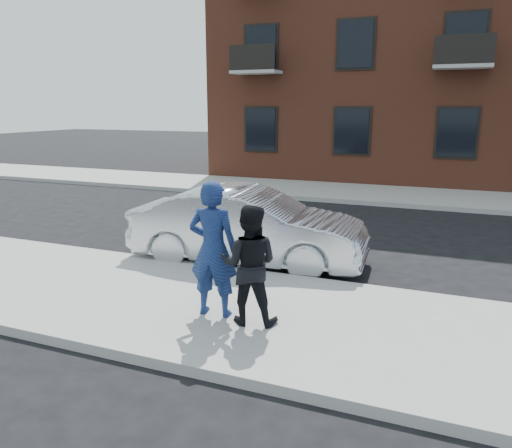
% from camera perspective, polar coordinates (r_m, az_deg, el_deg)
% --- Properties ---
extents(ground, '(100.00, 100.00, 0.00)m').
position_cam_1_polar(ground, '(7.37, 18.58, -12.68)').
color(ground, black).
rests_on(ground, ground).
extents(near_sidewalk, '(50.00, 3.50, 0.15)m').
position_cam_1_polar(near_sidewalk, '(7.11, 18.49, -12.99)').
color(near_sidewalk, gray).
rests_on(near_sidewalk, ground).
extents(near_curb, '(50.00, 0.10, 0.15)m').
position_cam_1_polar(near_curb, '(8.77, 19.31, -7.95)').
color(near_curb, '#999691').
rests_on(near_curb, ground).
extents(far_sidewalk, '(50.00, 3.50, 0.15)m').
position_cam_1_polar(far_sidewalk, '(18.17, 21.01, 2.72)').
color(far_sidewalk, gray).
rests_on(far_sidewalk, ground).
extents(far_curb, '(50.00, 0.10, 0.15)m').
position_cam_1_polar(far_curb, '(16.40, 20.84, 1.66)').
color(far_curb, '#999691').
rests_on(far_curb, ground).
extents(silver_sedan, '(4.83, 2.00, 1.55)m').
position_cam_1_polar(silver_sedan, '(10.05, -0.87, -0.30)').
color(silver_sedan, '#B7BABF').
rests_on(silver_sedan, ground).
extents(man_hoodie, '(0.77, 0.55, 1.99)m').
position_cam_1_polar(man_hoodie, '(7.19, -4.92, -2.87)').
color(man_hoodie, navy).
rests_on(man_hoodie, near_sidewalk).
extents(man_peacoat, '(0.94, 0.79, 1.70)m').
position_cam_1_polar(man_peacoat, '(6.95, -0.77, -4.67)').
color(man_peacoat, black).
rests_on(man_peacoat, near_sidewalk).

